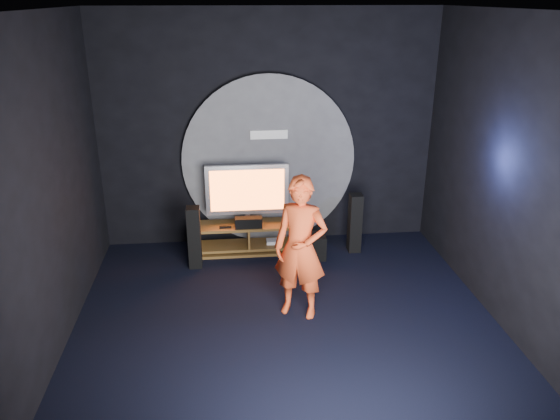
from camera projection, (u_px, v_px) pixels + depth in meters
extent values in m
plane|color=black|center=(287.00, 325.00, 6.44)|extent=(5.00, 5.00, 0.00)
cube|color=black|center=(268.00, 131.00, 8.11)|extent=(5.00, 0.04, 3.50)
cube|color=black|center=(334.00, 311.00, 3.48)|extent=(5.00, 0.04, 3.50)
cube|color=black|center=(45.00, 193.00, 5.56)|extent=(0.04, 5.00, 3.50)
cube|color=black|center=(512.00, 177.00, 6.04)|extent=(0.04, 5.00, 3.50)
cube|color=black|center=(289.00, 9.00, 5.15)|extent=(5.00, 5.00, 0.01)
cylinder|color=#515156|center=(269.00, 161.00, 8.22)|extent=(2.60, 0.08, 2.60)
cube|color=white|center=(269.00, 135.00, 8.02)|extent=(0.55, 0.03, 0.13)
cube|color=brown|center=(248.00, 225.00, 8.14)|extent=(1.52, 0.45, 0.04)
cube|color=brown|center=(249.00, 245.00, 8.27)|extent=(1.47, 0.42, 0.04)
cube|color=brown|center=(199.00, 240.00, 8.15)|extent=(0.04, 0.45, 0.45)
cube|color=brown|center=(297.00, 236.00, 8.29)|extent=(0.04, 0.45, 0.45)
cube|color=brown|center=(248.00, 235.00, 8.21)|extent=(0.03, 0.40, 0.29)
cube|color=brown|center=(249.00, 250.00, 8.30)|extent=(1.52, 0.45, 0.04)
cube|color=white|center=(274.00, 241.00, 8.29)|extent=(0.22, 0.16, 0.05)
cube|color=silver|center=(248.00, 221.00, 8.19)|extent=(0.36, 0.22, 0.04)
cylinder|color=silver|center=(248.00, 217.00, 8.17)|extent=(0.07, 0.07, 0.10)
cube|color=silver|center=(247.00, 190.00, 8.01)|extent=(1.22, 0.06, 0.75)
cube|color=orange|center=(247.00, 190.00, 7.98)|extent=(1.09, 0.01, 0.62)
cube|color=black|center=(248.00, 222.00, 7.99)|extent=(0.40, 0.15, 0.15)
cube|color=black|center=(225.00, 227.00, 7.99)|extent=(0.18, 0.05, 0.02)
cube|color=black|center=(194.00, 237.00, 7.68)|extent=(0.18, 0.20, 0.91)
cube|color=black|center=(355.00, 223.00, 8.16)|extent=(0.18, 0.20, 0.91)
cube|color=black|center=(314.00, 246.00, 8.04)|extent=(0.33, 0.33, 0.36)
imported|color=#D8451D|center=(300.00, 248.00, 6.38)|extent=(0.75, 0.64, 1.75)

